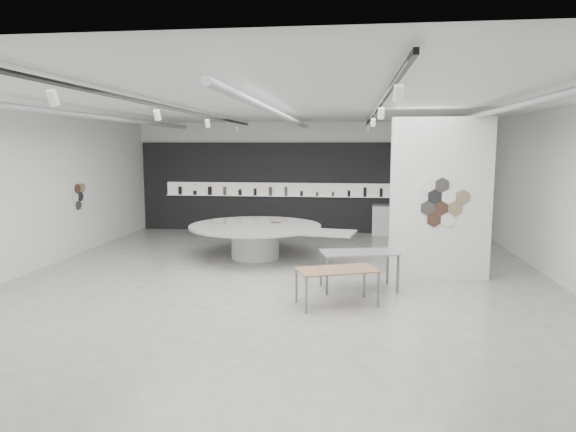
# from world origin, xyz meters

# --- Properties ---
(room) EXTENTS (12.02, 14.02, 3.82)m
(room) POSITION_xyz_m (-0.09, -0.00, 2.07)
(room) COLOR #ACAAA2
(room) RESTS_ON ground
(back_wall_display) EXTENTS (11.80, 0.27, 3.10)m
(back_wall_display) POSITION_xyz_m (-0.08, 6.93, 1.54)
(back_wall_display) COLOR black
(back_wall_display) RESTS_ON ground
(partition_column) EXTENTS (2.20, 0.38, 3.60)m
(partition_column) POSITION_xyz_m (3.50, 1.00, 1.80)
(partition_column) COLOR white
(partition_column) RESTS_ON ground
(display_island) EXTENTS (4.73, 4.08, 0.90)m
(display_island) POSITION_xyz_m (-0.94, 2.46, 0.58)
(display_island) COLOR white
(display_island) RESTS_ON ground
(sample_table_wood) EXTENTS (1.63, 1.22, 0.69)m
(sample_table_wood) POSITION_xyz_m (1.27, -1.40, 0.64)
(sample_table_wood) COLOR #946B4C
(sample_table_wood) RESTS_ON ground
(sample_table_stone) EXTENTS (1.69, 1.11, 0.80)m
(sample_table_stone) POSITION_xyz_m (1.69, -0.27, 0.73)
(sample_table_stone) COLOR gray
(sample_table_stone) RESTS_ON ground
(kitchen_counter) EXTENTS (1.88, 0.94, 1.42)m
(kitchen_counter) POSITION_xyz_m (3.15, 6.53, 0.51)
(kitchen_counter) COLOR white
(kitchen_counter) RESTS_ON ground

